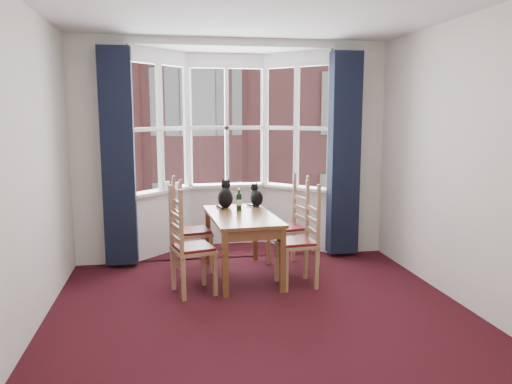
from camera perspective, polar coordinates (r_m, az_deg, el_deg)
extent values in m
plane|color=black|center=(4.58, 1.35, -15.19)|extent=(4.50, 4.50, 0.00)
plane|color=silver|center=(4.29, -25.80, 1.74)|extent=(0.00, 4.50, 4.50)
plane|color=silver|center=(5.00, 24.53, 2.72)|extent=(0.00, 4.50, 4.50)
plane|color=silver|center=(2.08, 13.85, -4.39)|extent=(4.00, 0.00, 4.00)
cube|color=silver|center=(6.42, -17.39, 4.31)|extent=(0.70, 0.12, 2.80)
cube|color=silver|center=(6.83, 11.33, 4.79)|extent=(0.70, 0.12, 2.80)
cube|color=black|center=(6.22, -15.47, 3.79)|extent=(0.38, 0.22, 2.60)
cube|color=black|center=(6.59, 10.02, 4.25)|extent=(0.38, 0.22, 2.60)
cube|color=brown|center=(5.70, -1.64, -2.77)|extent=(0.80, 1.37, 0.04)
cube|color=brown|center=(5.15, -3.53, -8.28)|extent=(0.06, 0.06, 0.69)
cube|color=brown|center=(6.32, -5.52, -5.06)|extent=(0.06, 0.06, 0.69)
cube|color=brown|center=(5.29, 3.06, -7.82)|extent=(0.06, 0.06, 0.69)
cube|color=brown|center=(6.43, -0.11, -4.77)|extent=(0.06, 0.06, 0.69)
cube|color=#9D734C|center=(5.27, -7.15, -6.43)|extent=(0.50, 0.51, 0.06)
cube|color=#540E10|center=(5.27, -7.15, -6.28)|extent=(0.45, 0.46, 0.03)
cube|color=#9D734C|center=(6.01, -7.21, -4.53)|extent=(0.47, 0.49, 0.06)
cube|color=#540E10|center=(6.00, -7.21, -4.40)|extent=(0.43, 0.44, 0.03)
cube|color=#9D734C|center=(5.48, 4.65, -5.80)|extent=(0.42, 0.44, 0.06)
cube|color=#540E10|center=(5.48, 4.65, -5.65)|extent=(0.38, 0.40, 0.03)
cube|color=#9D734C|center=(6.15, 3.59, -4.18)|extent=(0.48, 0.49, 0.06)
cube|color=#540E10|center=(6.14, 3.59, -4.04)|extent=(0.43, 0.44, 0.03)
ellipsoid|color=black|center=(6.11, -3.52, -0.72)|extent=(0.23, 0.27, 0.24)
sphere|color=black|center=(6.17, -3.47, 0.83)|extent=(0.13, 0.13, 0.11)
cone|color=black|center=(6.17, -3.77, 1.36)|extent=(0.05, 0.05, 0.05)
cone|color=black|center=(6.16, -3.18, 1.36)|extent=(0.05, 0.05, 0.05)
ellipsoid|color=black|center=(6.21, 0.08, -0.74)|extent=(0.19, 0.23, 0.20)
sphere|color=black|center=(6.25, -0.17, 0.51)|extent=(0.11, 0.11, 0.09)
cone|color=black|center=(6.24, -0.40, 0.93)|extent=(0.04, 0.04, 0.04)
cone|color=black|center=(6.26, 0.05, 0.95)|extent=(0.04, 0.04, 0.04)
cylinder|color=black|center=(5.93, -1.96, -1.22)|extent=(0.07, 0.07, 0.19)
sphere|color=black|center=(5.91, -1.96, -0.38)|extent=(0.06, 0.06, 0.06)
cylinder|color=black|center=(5.91, -1.97, -0.04)|extent=(0.02, 0.02, 0.08)
cylinder|color=gold|center=(5.90, -1.97, 0.29)|extent=(0.03, 0.03, 0.02)
cylinder|color=silver|center=(5.93, -1.96, -1.18)|extent=(0.07, 0.07, 0.07)
cylinder|color=white|center=(6.76, -10.10, 0.74)|extent=(0.06, 0.06, 0.11)
cylinder|color=white|center=(6.80, -8.93, 0.73)|extent=(0.06, 0.06, 0.09)
plane|color=#333335|center=(37.20, -8.53, -3.41)|extent=(80.00, 80.00, 0.00)
cube|color=#A65855|center=(18.39, -7.47, 6.12)|extent=(18.00, 6.00, 14.00)
cylinder|color=#A65855|center=(15.39, -6.95, 5.60)|extent=(3.20, 3.20, 14.00)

